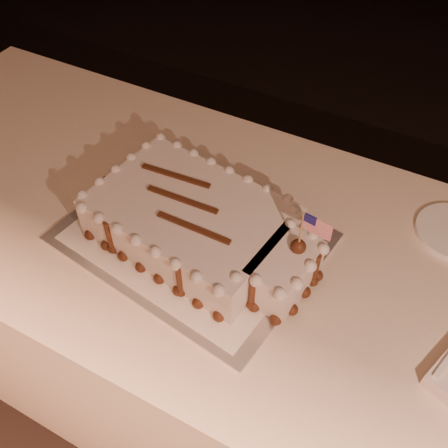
% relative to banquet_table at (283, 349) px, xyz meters
% --- Properties ---
extents(banquet_table, '(2.40, 0.80, 0.75)m').
position_rel_banquet_table_xyz_m(banquet_table, '(0.00, 0.00, 0.00)').
color(banquet_table, beige).
rests_on(banquet_table, ground).
extents(cake_board, '(0.59, 0.47, 0.01)m').
position_rel_banquet_table_xyz_m(cake_board, '(-0.24, -0.04, 0.38)').
color(cake_board, silver).
rests_on(cake_board, banquet_table).
extents(doily, '(0.52, 0.43, 0.00)m').
position_rel_banquet_table_xyz_m(doily, '(-0.24, -0.04, 0.38)').
color(doily, white).
rests_on(doily, cake_board).
extents(sheet_cake, '(0.53, 0.34, 0.20)m').
position_rel_banquet_table_xyz_m(sheet_cake, '(-0.21, -0.05, 0.43)').
color(sheet_cake, silver).
rests_on(sheet_cake, doily).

